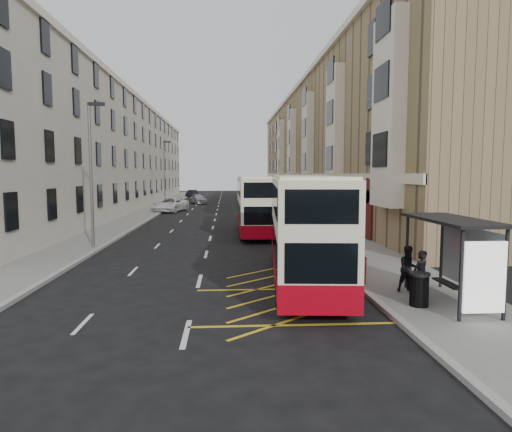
{
  "coord_description": "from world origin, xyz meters",
  "views": [
    {
      "loc": [
        1.1,
        -13.89,
        4.26
      ],
      "look_at": [
        2.51,
        7.93,
        2.22
      ],
      "focal_mm": 32.0,
      "sensor_mm": 36.0,
      "label": 1
    }
  ],
  "objects": [
    {
      "name": "terrace_left",
      "position": [
        -13.43,
        45.5,
        6.52
      ],
      "size": [
        9.18,
        79.0,
        13.25
      ],
      "color": "beige",
      "rests_on": "ground"
    },
    {
      "name": "guard_railing",
      "position": [
        6.25,
        5.75,
        0.86
      ],
      "size": [
        0.06,
        6.56,
        1.01
      ],
      "color": "#AF1F09",
      "rests_on": "pavement_right"
    },
    {
      "name": "kerb_left",
      "position": [
        -6.0,
        30.0,
        0.07
      ],
      "size": [
        0.25,
        120.0,
        0.15
      ],
      "primitive_type": "cube",
      "color": "gray",
      "rests_on": "ground"
    },
    {
      "name": "white_van",
      "position": [
        -5.2,
        37.32,
        0.8
      ],
      "size": [
        4.05,
        6.25,
        1.6
      ],
      "primitive_type": "imported",
      "rotation": [
        0.0,
        0.0,
        -0.26
      ],
      "color": "silver",
      "rests_on": "ground"
    },
    {
      "name": "pedestrian_near",
      "position": [
        7.36,
        0.25,
        0.97
      ],
      "size": [
        0.71,
        0.63,
        1.64
      ],
      "primitive_type": "imported",
      "rotation": [
        0.0,
        0.0,
        3.65
      ],
      "color": "black",
      "rests_on": "pavement_right"
    },
    {
      "name": "pavement_right",
      "position": [
        8.0,
        30.0,
        0.07
      ],
      "size": [
        4.0,
        120.0,
        0.15
      ],
      "primitive_type": "cube",
      "color": "slate",
      "rests_on": "ground"
    },
    {
      "name": "kerb_right",
      "position": [
        6.0,
        30.0,
        0.07
      ],
      "size": [
        0.25,
        120.0,
        0.15
      ],
      "primitive_type": "cube",
      "color": "gray",
      "rests_on": "ground"
    },
    {
      "name": "street_lamp_far",
      "position": [
        -6.35,
        42.0,
        4.64
      ],
      "size": [
        0.93,
        0.18,
        8.0
      ],
      "color": "slate",
      "rests_on": "pavement_left"
    },
    {
      "name": "litter_bin",
      "position": [
        7.06,
        -0.38,
        0.7
      ],
      "size": [
        0.64,
        0.64,
        1.05
      ],
      "color": "black",
      "rests_on": "pavement_right"
    },
    {
      "name": "car_dark",
      "position": [
        -5.2,
        69.83,
        0.64
      ],
      "size": [
        2.2,
        4.07,
        1.27
      ],
      "primitive_type": "imported",
      "rotation": [
        0.0,
        0.0,
        -0.23
      ],
      "color": "black",
      "rests_on": "ground"
    },
    {
      "name": "pavement_left",
      "position": [
        -7.5,
        30.0,
        0.07
      ],
      "size": [
        3.0,
        120.0,
        0.15
      ],
      "primitive_type": "cube",
      "color": "slate",
      "rests_on": "ground"
    },
    {
      "name": "car_silver",
      "position": [
        -2.9,
        50.57,
        0.71
      ],
      "size": [
        2.99,
        4.47,
        1.41
      ],
      "primitive_type": "imported",
      "rotation": [
        0.0,
        0.0,
        0.35
      ],
      "color": "#9FA1A6",
      "rests_on": "ground"
    },
    {
      "name": "terrace_right",
      "position": [
        14.88,
        45.38,
        7.52
      ],
      "size": [
        10.75,
        79.0,
        15.25
      ],
      "color": "#9B7C5A",
      "rests_on": "ground"
    },
    {
      "name": "pedestrian_far",
      "position": [
        6.58,
        6.31,
        1.1
      ],
      "size": [
        1.13,
        0.5,
        1.9
      ],
      "primitive_type": "imported",
      "rotation": [
        0.0,
        0.0,
        3.1
      ],
      "color": "black",
      "rests_on": "pavement_right"
    },
    {
      "name": "pedestrian_mid",
      "position": [
        7.41,
        1.32,
        0.96
      ],
      "size": [
        0.79,
        0.61,
        1.61
      ],
      "primitive_type": "imported",
      "rotation": [
        0.0,
        0.0,
        -0.0
      ],
      "color": "black",
      "rests_on": "pavement_right"
    },
    {
      "name": "road_markings",
      "position": [
        0.0,
        45.0,
        0.01
      ],
      "size": [
        10.0,
        110.0,
        0.01
      ],
      "primitive_type": null,
      "color": "silver",
      "rests_on": "ground"
    },
    {
      "name": "car_red",
      "position": [
        5.2,
        63.91,
        0.66
      ],
      "size": [
        2.42,
        4.75,
        1.32
      ],
      "primitive_type": "imported",
      "rotation": [
        0.0,
        0.0,
        3.01
      ],
      "color": "#A01812",
      "rests_on": "ground"
    },
    {
      "name": "street_lamp_near",
      "position": [
        -6.35,
        12.0,
        4.64
      ],
      "size": [
        0.93,
        0.18,
        8.0
      ],
      "color": "slate",
      "rests_on": "pavement_left"
    },
    {
      "name": "double_decker_rear",
      "position": [
        3.11,
        18.09,
        2.07
      ],
      "size": [
        2.38,
        10.18,
        4.06
      ],
      "rotation": [
        0.0,
        0.0,
        -0.0
      ],
      "color": "#FEF3C9",
      "rests_on": "ground"
    },
    {
      "name": "ground",
      "position": [
        0.0,
        0.0,
        0.0
      ],
      "size": [
        200.0,
        200.0,
        0.0
      ],
      "primitive_type": "plane",
      "color": "black",
      "rests_on": "ground"
    },
    {
      "name": "bus_shelter",
      "position": [
        8.34,
        -0.39,
        2.14
      ],
      "size": [
        1.65,
        4.25,
        2.7
      ],
      "color": "black",
      "rests_on": "pavement_right"
    },
    {
      "name": "double_decker_front",
      "position": [
        4.12,
        3.48,
        2.12
      ],
      "size": [
        3.27,
        10.61,
        4.16
      ],
      "rotation": [
        0.0,
        0.0,
        -0.08
      ],
      "color": "#FEF3C9",
      "rests_on": "ground"
    }
  ]
}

